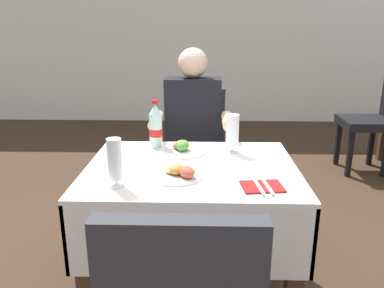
{
  "coord_description": "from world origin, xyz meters",
  "views": [
    {
      "loc": [
        -0.1,
        -1.82,
        1.39
      ],
      "look_at": [
        -0.15,
        0.01,
        0.82
      ],
      "focal_mm": 36.0,
      "sensor_mm": 36.0,
      "label": 1
    }
  ],
  "objects_px": {
    "plate_far_diner": "(182,148)",
    "chair_far_diner_seat": "(195,152)",
    "seated_diner_far": "(193,134)",
    "main_dining_table": "(191,201)",
    "beer_glass_left": "(232,133)",
    "napkin_cutlery_set": "(262,186)",
    "background_chair_left": "(375,116)",
    "beer_glass_middle": "(115,162)",
    "plate_near_camera": "(178,173)",
    "cola_bottle_primary": "(156,127)"
  },
  "relations": [
    {
      "from": "plate_far_diner",
      "to": "chair_far_diner_seat",
      "type": "bearing_deg",
      "value": 84.32
    },
    {
      "from": "seated_diner_far",
      "to": "main_dining_table",
      "type": "bearing_deg",
      "value": -89.0
    },
    {
      "from": "beer_glass_left",
      "to": "napkin_cutlery_set",
      "type": "height_order",
      "value": "beer_glass_left"
    },
    {
      "from": "main_dining_table",
      "to": "background_chair_left",
      "type": "bearing_deg",
      "value": 48.36
    },
    {
      "from": "beer_glass_middle",
      "to": "seated_diner_far",
      "type": "bearing_deg",
      "value": 72.5
    },
    {
      "from": "beer_glass_left",
      "to": "beer_glass_middle",
      "type": "distance_m",
      "value": 0.7
    },
    {
      "from": "beer_glass_left",
      "to": "background_chair_left",
      "type": "relative_size",
      "value": 0.21
    },
    {
      "from": "seated_diner_far",
      "to": "background_chair_left",
      "type": "relative_size",
      "value": 1.3
    },
    {
      "from": "seated_diner_far",
      "to": "plate_near_camera",
      "type": "distance_m",
      "value": 0.83
    },
    {
      "from": "beer_glass_left",
      "to": "cola_bottle_primary",
      "type": "bearing_deg",
      "value": 169.67
    },
    {
      "from": "napkin_cutlery_set",
      "to": "seated_diner_far",
      "type": "bearing_deg",
      "value": 108.67
    },
    {
      "from": "chair_far_diner_seat",
      "to": "cola_bottle_primary",
      "type": "height_order",
      "value": "cola_bottle_primary"
    },
    {
      "from": "beer_glass_left",
      "to": "cola_bottle_primary",
      "type": "distance_m",
      "value": 0.42
    },
    {
      "from": "chair_far_diner_seat",
      "to": "napkin_cutlery_set",
      "type": "xyz_separation_m",
      "value": [
        0.3,
        -1.04,
        0.2
      ]
    },
    {
      "from": "chair_far_diner_seat",
      "to": "background_chair_left",
      "type": "xyz_separation_m",
      "value": [
        1.71,
        1.14,
        0.0
      ]
    },
    {
      "from": "plate_near_camera",
      "to": "beer_glass_left",
      "type": "relative_size",
      "value": 1.13
    },
    {
      "from": "plate_near_camera",
      "to": "plate_far_diner",
      "type": "distance_m",
      "value": 0.35
    },
    {
      "from": "seated_diner_far",
      "to": "beer_glass_left",
      "type": "relative_size",
      "value": 6.11
    },
    {
      "from": "main_dining_table",
      "to": "seated_diner_far",
      "type": "xyz_separation_m",
      "value": [
        -0.01,
        0.68,
        0.15
      ]
    },
    {
      "from": "plate_near_camera",
      "to": "beer_glass_left",
      "type": "xyz_separation_m",
      "value": [
        0.26,
        0.36,
        0.08
      ]
    },
    {
      "from": "beer_glass_middle",
      "to": "background_chair_left",
      "type": "relative_size",
      "value": 0.22
    },
    {
      "from": "plate_far_diner",
      "to": "beer_glass_middle",
      "type": "bearing_deg",
      "value": -118.27
    },
    {
      "from": "plate_far_diner",
      "to": "napkin_cutlery_set",
      "type": "height_order",
      "value": "plate_far_diner"
    },
    {
      "from": "beer_glass_middle",
      "to": "napkin_cutlery_set",
      "type": "relative_size",
      "value": 1.08
    },
    {
      "from": "plate_far_diner",
      "to": "beer_glass_middle",
      "type": "relative_size",
      "value": 1.17
    },
    {
      "from": "cola_bottle_primary",
      "to": "napkin_cutlery_set",
      "type": "relative_size",
      "value": 1.37
    },
    {
      "from": "background_chair_left",
      "to": "chair_far_diner_seat",
      "type": "bearing_deg",
      "value": -146.48
    },
    {
      "from": "chair_far_diner_seat",
      "to": "background_chair_left",
      "type": "relative_size",
      "value": 1.0
    },
    {
      "from": "plate_far_diner",
      "to": "background_chair_left",
      "type": "relative_size",
      "value": 0.25
    },
    {
      "from": "cola_bottle_primary",
      "to": "main_dining_table",
      "type": "bearing_deg",
      "value": -54.87
    },
    {
      "from": "beer_glass_middle",
      "to": "chair_far_diner_seat",
      "type": "bearing_deg",
      "value": 73.62
    },
    {
      "from": "beer_glass_left",
      "to": "napkin_cutlery_set",
      "type": "relative_size",
      "value": 1.06
    },
    {
      "from": "cola_bottle_primary",
      "to": "napkin_cutlery_set",
      "type": "height_order",
      "value": "cola_bottle_primary"
    },
    {
      "from": "chair_far_diner_seat",
      "to": "beer_glass_left",
      "type": "height_order",
      "value": "chair_far_diner_seat"
    },
    {
      "from": "seated_diner_far",
      "to": "plate_near_camera",
      "type": "height_order",
      "value": "seated_diner_far"
    },
    {
      "from": "plate_far_diner",
      "to": "beer_glass_middle",
      "type": "xyz_separation_m",
      "value": [
        -0.25,
        -0.46,
        0.09
      ]
    },
    {
      "from": "chair_far_diner_seat",
      "to": "cola_bottle_primary",
      "type": "bearing_deg",
      "value": -112.05
    },
    {
      "from": "seated_diner_far",
      "to": "beer_glass_middle",
      "type": "bearing_deg",
      "value": -107.5
    },
    {
      "from": "plate_far_diner",
      "to": "napkin_cutlery_set",
      "type": "distance_m",
      "value": 0.58
    },
    {
      "from": "chair_far_diner_seat",
      "to": "beer_glass_left",
      "type": "xyz_separation_m",
      "value": [
        0.21,
        -0.58,
        0.29
      ]
    },
    {
      "from": "napkin_cutlery_set",
      "to": "beer_glass_middle",
      "type": "bearing_deg",
      "value": -179.36
    },
    {
      "from": "chair_far_diner_seat",
      "to": "background_chair_left",
      "type": "bearing_deg",
      "value": 33.52
    },
    {
      "from": "cola_bottle_primary",
      "to": "beer_glass_left",
      "type": "bearing_deg",
      "value": -10.33
    },
    {
      "from": "plate_far_diner",
      "to": "background_chair_left",
      "type": "height_order",
      "value": "background_chair_left"
    },
    {
      "from": "beer_glass_left",
      "to": "background_chair_left",
      "type": "distance_m",
      "value": 2.3
    },
    {
      "from": "background_chair_left",
      "to": "beer_glass_left",
      "type": "bearing_deg",
      "value": -131.29
    },
    {
      "from": "cola_bottle_primary",
      "to": "background_chair_left",
      "type": "xyz_separation_m",
      "value": [
        1.92,
        1.64,
        -0.31
      ]
    },
    {
      "from": "beer_glass_middle",
      "to": "cola_bottle_primary",
      "type": "relative_size",
      "value": 0.79
    },
    {
      "from": "background_chair_left",
      "to": "main_dining_table",
      "type": "bearing_deg",
      "value": -131.64
    },
    {
      "from": "chair_far_diner_seat",
      "to": "beer_glass_middle",
      "type": "distance_m",
      "value": 1.13
    }
  ]
}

